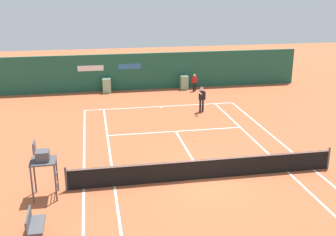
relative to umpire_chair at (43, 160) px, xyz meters
The scene contains 9 objects.
ground_plane 7.07m from the umpire_chair, ahead, with size 80.00×80.00×0.01m.
tennis_net 6.91m from the umpire_chair, ahead, with size 12.10×0.10×1.07m.
sponsor_back_wall 18.63m from the umpire_chair, 68.67° to the left, with size 25.00×1.02×2.96m.
umpire_chair is the anchor object (origin of this frame).
player_bench 3.05m from the umpire_chair, 92.56° to the right, with size 0.54×1.24×0.88m.
player_on_baseline 13.95m from the umpire_chair, 47.97° to the left, with size 0.60×0.74×1.88m.
ball_kid_right_post 18.99m from the umpire_chair, 57.35° to the left, with size 0.45×0.23×1.38m.
tennis_ball_by_sideline 10.31m from the umpire_chair, 56.03° to the left, with size 0.07×0.07×0.07m, color #CCE033.
tennis_ball_near_service_line 9.25m from the umpire_chair, 34.02° to the left, with size 0.07×0.07×0.07m, color #CCE033.
Camera 1 is at (-4.71, -16.40, 8.35)m, focal length 44.82 mm.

